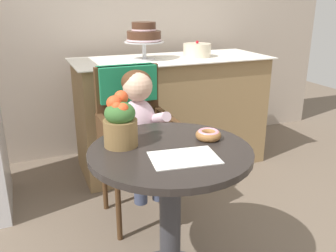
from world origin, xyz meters
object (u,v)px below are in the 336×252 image
at_px(seated_child, 140,120).
at_px(round_layer_cake, 197,50).
at_px(wicker_chair, 132,119).
at_px(flower_vase, 120,121).
at_px(tiered_cake_stand, 144,35).
at_px(donut_front, 208,134).
at_px(cafe_table, 170,192).

bearing_deg(seated_child, round_layer_cake, 45.39).
xyz_separation_m(wicker_chair, flower_vase, (-0.23, -0.59, 0.19)).
distance_m(flower_vase, tiered_cake_stand, 1.31).
bearing_deg(tiered_cake_stand, donut_front, -95.21).
distance_m(wicker_chair, seated_child, 0.16).
distance_m(cafe_table, wicker_chair, 0.72).
bearing_deg(donut_front, seated_child, 108.37).
distance_m(wicker_chair, tiered_cake_stand, 0.79).
bearing_deg(tiered_cake_stand, cafe_table, -103.92).
distance_m(cafe_table, tiered_cake_stand, 1.46).
height_order(cafe_table, round_layer_cake, round_layer_cake).
xyz_separation_m(cafe_table, wicker_chair, (0.04, 0.71, 0.13)).
xyz_separation_m(donut_front, round_layer_cake, (0.55, 1.24, 0.21)).
distance_m(wicker_chair, flower_vase, 0.66).
height_order(seated_child, flower_vase, same).
height_order(wicker_chair, seated_child, seated_child).
height_order(wicker_chair, flower_vase, flower_vase).
bearing_deg(seated_child, tiered_cake_stand, 69.22).
bearing_deg(wicker_chair, tiered_cake_stand, 60.54).
xyz_separation_m(cafe_table, donut_front, (0.21, 0.04, 0.24)).
relative_size(donut_front, round_layer_cake, 0.54).
bearing_deg(cafe_table, round_layer_cake, 59.38).
height_order(donut_front, tiered_cake_stand, tiered_cake_stand).
height_order(cafe_table, seated_child, seated_child).
bearing_deg(donut_front, tiered_cake_stand, 84.79).
bearing_deg(tiered_cake_stand, round_layer_cake, -2.66).
height_order(cafe_table, donut_front, donut_front).
bearing_deg(round_layer_cake, donut_front, -113.93).
relative_size(seated_child, flower_vase, 3.03).
xyz_separation_m(cafe_table, round_layer_cake, (0.76, 1.28, 0.44)).
xyz_separation_m(donut_front, tiered_cake_stand, (0.12, 1.26, 0.34)).
height_order(seated_child, round_layer_cake, round_layer_cake).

